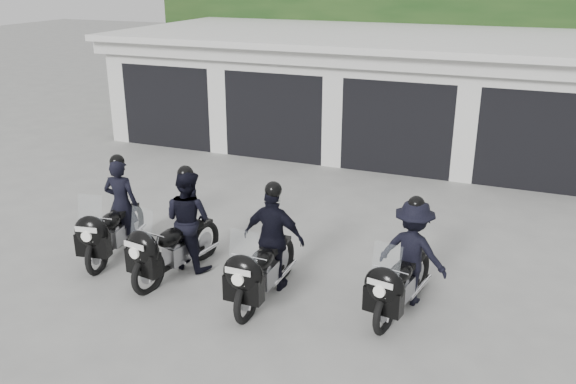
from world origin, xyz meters
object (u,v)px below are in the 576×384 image
at_px(police_bike_a, 114,216).
at_px(police_bike_c, 269,247).
at_px(police_bike_b, 181,228).
at_px(police_bike_d, 408,260).

bearing_deg(police_bike_a, police_bike_c, -14.54).
xyz_separation_m(police_bike_b, police_bike_d, (3.54, 0.27, -0.03)).
relative_size(police_bike_c, police_bike_d, 1.05).
bearing_deg(police_bike_c, police_bike_d, 11.83).
height_order(police_bike_a, police_bike_b, police_bike_b).
distance_m(police_bike_a, police_bike_b, 1.37).
bearing_deg(police_bike_a, police_bike_d, -7.92).
xyz_separation_m(police_bike_c, police_bike_d, (1.97, 0.40, -0.03)).
height_order(police_bike_b, police_bike_c, police_bike_b).
height_order(police_bike_b, police_bike_d, police_bike_b).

